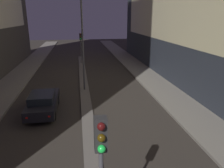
{
  "coord_description": "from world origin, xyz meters",
  "views": [
    {
      "loc": [
        -0.46,
        -1.4,
        6.68
      ],
      "look_at": [
        2.62,
        18.22,
        0.5
      ],
      "focal_mm": 35.0,
      "sensor_mm": 36.0,
      "label": 1
    }
  ],
  "objects": [
    {
      "name": "street_lamp",
      "position": [
        0.0,
        18.24,
        6.65
      ],
      "size": [
        0.59,
        0.59,
        9.17
      ],
      "color": "#4C4C51",
      "rests_on": "median_strip"
    },
    {
      "name": "median_strip",
      "position": [
        0.0,
        18.53,
        0.05
      ],
      "size": [
        0.83,
        35.06,
        0.11
      ],
      "color": "#66605B",
      "rests_on": "ground"
    },
    {
      "name": "traffic_light_mid",
      "position": [
        0.0,
        30.5,
        3.25
      ],
      "size": [
        0.32,
        0.42,
        4.27
      ],
      "color": "#4C4C51",
      "rests_on": "median_strip"
    },
    {
      "name": "traffic_light_near",
      "position": [
        0.0,
        3.28,
        3.25
      ],
      "size": [
        0.32,
        0.42,
        4.27
      ],
      "color": "#4C4C51",
      "rests_on": "median_strip"
    },
    {
      "name": "car_left_lane",
      "position": [
        -3.09,
        13.77,
        0.78
      ],
      "size": [
        1.92,
        4.81,
        1.52
      ],
      "color": "black",
      "rests_on": "ground"
    }
  ]
}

